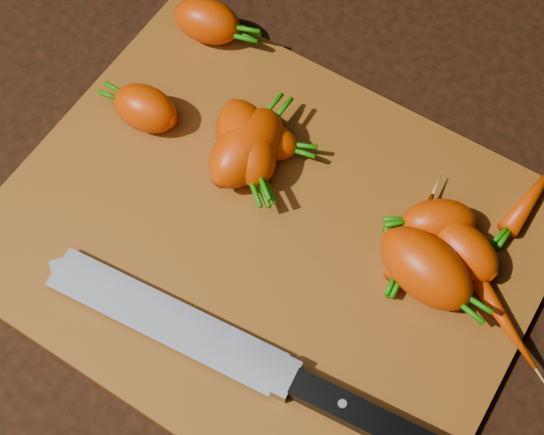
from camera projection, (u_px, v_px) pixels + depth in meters
The scene contains 14 objects.
ground at pixel (267, 241), 0.74m from camera, with size 2.00×2.00×0.01m, color black.
cutting_board at pixel (266, 236), 0.73m from camera, with size 0.50×0.40×0.01m, color brown.
carrot_0 at pixel (207, 21), 0.81m from camera, with size 0.07×0.05×0.05m, color #C13300.
carrot_1 at pixel (145, 108), 0.76m from camera, with size 0.07×0.05×0.05m, color #C13300.
carrot_2 at pixel (246, 142), 0.74m from camera, with size 0.10×0.06×0.06m, color #C13300.
carrot_3 at pixel (246, 148), 0.73m from camera, with size 0.10×0.06×0.06m, color #C13300.
carrot_4 at pixel (438, 222), 0.71m from camera, with size 0.07×0.04×0.04m, color #C13300.
carrot_5 at pixel (270, 142), 0.75m from camera, with size 0.06×0.04×0.04m, color #C13300.
carrot_6 at pixel (464, 249), 0.69m from camera, with size 0.07×0.04×0.04m, color #C13300.
carrot_7 at pixel (534, 194), 0.73m from camera, with size 0.10×0.02×0.02m, color #C13300.
carrot_8 at pixel (498, 311), 0.68m from camera, with size 0.12×0.02×0.02m, color #C13300.
carrot_9 at pixel (415, 236), 0.71m from camera, with size 0.10×0.03×0.03m, color #C13300.
carrot_10 at pixel (426, 268), 0.68m from camera, with size 0.10×0.06×0.06m, color #C13300.
knife at pixel (187, 330), 0.67m from camera, with size 0.37×0.07×0.02m.
Camera 1 is at (0.17, -0.26, 0.67)m, focal length 50.00 mm.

